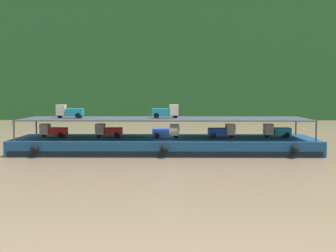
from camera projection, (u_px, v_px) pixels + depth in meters
ground_plane at (165, 152)px, 44.79m from camera, size 400.00×400.00×0.00m
hillside_far_bank at (170, 39)px, 107.47m from camera, size 114.72×32.34×33.75m
cargo_barge at (165, 145)px, 44.71m from camera, size 30.45×8.32×1.50m
cargo_rack at (165, 119)px, 44.52m from camera, size 28.85×6.93×2.00m
mini_truck_lower_stern at (53, 130)px, 45.19m from camera, size 2.78×1.28×1.38m
mini_truck_lower_aft at (108, 130)px, 45.19m from camera, size 2.77×1.26×1.38m
mini_truck_lower_mid at (166, 131)px, 44.29m from camera, size 2.78×1.27×1.38m
mini_truck_lower_fore at (222, 131)px, 44.79m from camera, size 2.79×1.29×1.38m
mini_truck_lower_bow at (276, 131)px, 44.99m from camera, size 2.75×1.22×1.38m
mini_truck_upper_stern at (69, 111)px, 44.62m from camera, size 2.78×1.26×1.38m
mini_truck_upper_mid at (166, 111)px, 44.72m from camera, size 2.79×1.29×1.38m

